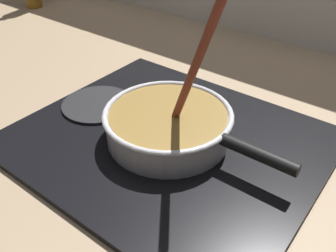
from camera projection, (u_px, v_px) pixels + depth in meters
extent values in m
cube|color=#9E8466|center=(115.00, 207.00, 0.60)|extent=(2.40, 1.60, 0.04)
cube|color=black|center=(168.00, 140.00, 0.70)|extent=(0.56, 0.48, 0.01)
torus|color=#592D0C|center=(168.00, 136.00, 0.70)|extent=(0.17, 0.17, 0.01)
cylinder|color=#262628|center=(98.00, 104.00, 0.80)|extent=(0.15, 0.15, 0.01)
cylinder|color=silver|center=(168.00, 126.00, 0.68)|extent=(0.23, 0.23, 0.06)
cylinder|color=olive|center=(168.00, 124.00, 0.68)|extent=(0.22, 0.22, 0.05)
torus|color=silver|center=(168.00, 114.00, 0.67)|extent=(0.24, 0.24, 0.01)
cylinder|color=black|center=(258.00, 154.00, 0.58)|extent=(0.13, 0.02, 0.02)
cylinder|color=beige|center=(165.00, 117.00, 0.68)|extent=(0.03, 0.03, 0.01)
cylinder|color=beige|center=(141.00, 134.00, 0.63)|extent=(0.03, 0.03, 0.01)
cylinder|color=#E5CC7A|center=(145.00, 120.00, 0.67)|extent=(0.03, 0.03, 0.01)
cylinder|color=beige|center=(171.00, 100.00, 0.73)|extent=(0.03, 0.03, 0.01)
cylinder|color=#EDD88C|center=(155.00, 105.00, 0.71)|extent=(0.03, 0.03, 0.01)
cylinder|color=beige|center=(182.00, 124.00, 0.66)|extent=(0.03, 0.03, 0.01)
cylinder|color=beige|center=(194.00, 101.00, 0.73)|extent=(0.03, 0.03, 0.01)
cylinder|color=maroon|center=(196.00, 65.00, 0.56)|extent=(0.13, 0.05, 0.28)
cube|color=brown|center=(173.00, 121.00, 0.68)|extent=(0.05, 0.04, 0.01)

